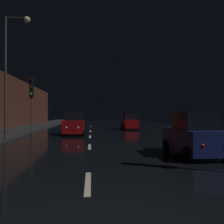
{
  "coord_description": "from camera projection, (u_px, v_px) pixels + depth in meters",
  "views": [
    {
      "loc": [
        0.09,
        -3.46,
        1.88
      ],
      "look_at": [
        2.17,
        20.16,
        2.04
      ],
      "focal_mm": 37.93,
      "sensor_mm": 36.0,
      "label": 1
    }
  ],
  "objects": [
    {
      "name": "ground",
      "position": [
        90.0,
        130.0,
        27.83
      ],
      "size": [
        27.92,
        84.0,
        0.02
      ],
      "primitive_type": "cube",
      "color": "black"
    },
    {
      "name": "car_parked_right_near",
      "position": [
        193.0,
        136.0,
        10.66
      ],
      "size": [
        1.79,
        3.87,
        1.95
      ],
      "rotation": [
        0.0,
        0.0,
        1.57
      ],
      "color": "#141E51",
      "rests_on": "ground"
    },
    {
      "name": "sidewalk_left",
      "position": [
        23.0,
        129.0,
        27.15
      ],
      "size": [
        4.4,
        84.0,
        0.15
      ],
      "primitive_type": "cube",
      "color": "#28282B",
      "rests_on": "ground"
    },
    {
      "name": "car_approaching_headlights",
      "position": [
        74.0,
        124.0,
        21.19
      ],
      "size": [
        1.91,
        4.14,
        2.09
      ],
      "rotation": [
        0.0,
        0.0,
        -1.57
      ],
      "color": "maroon",
      "rests_on": "ground"
    },
    {
      "name": "car_parked_right_far",
      "position": [
        129.0,
        122.0,
        28.32
      ],
      "size": [
        1.76,
        3.81,
        1.92
      ],
      "rotation": [
        0.0,
        0.0,
        1.57
      ],
      "color": "maroon",
      "rests_on": "ground"
    },
    {
      "name": "streetlamp_overhead",
      "position": [
        12.0,
        60.0,
        15.92
      ],
      "size": [
        1.7,
        0.44,
        8.48
      ],
      "color": "#2D2D30",
      "rests_on": "ground"
    },
    {
      "name": "lane_centerline",
      "position": [
        90.0,
        133.0,
        22.26
      ],
      "size": [
        0.16,
        31.01,
        0.01
      ],
      "color": "beige",
      "rests_on": "ground"
    },
    {
      "name": "traffic_light_far_left",
      "position": [
        31.0,
        92.0,
        22.02
      ],
      "size": [
        0.34,
        0.47,
        5.28
      ],
      "rotation": [
        0.0,
        0.0,
        -1.66
      ],
      "color": "#38383A",
      "rests_on": "ground"
    }
  ]
}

